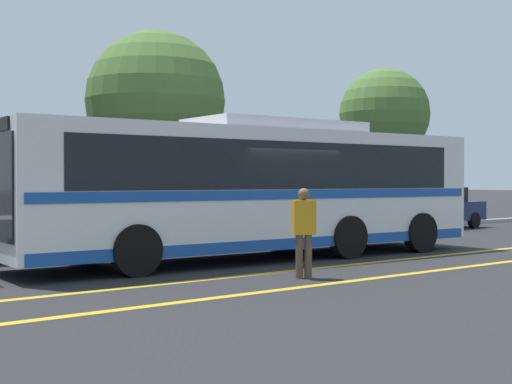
{
  "coord_description": "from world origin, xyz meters",
  "views": [
    {
      "loc": [
        -10.3,
        -12.77,
        1.82
      ],
      "look_at": [
        -0.11,
        0.22,
        1.55
      ],
      "focal_mm": 50.0,
      "sensor_mm": 36.0,
      "label": 1
    }
  ],
  "objects_px": {
    "parked_car_2": "(190,219)",
    "pedestrian_0": "(304,227)",
    "parked_car_4": "(437,208)",
    "tree_2": "(385,114)",
    "tree_0": "(156,101)",
    "parked_car_3": "(323,213)",
    "transit_bus": "(256,186)"
  },
  "relations": [
    {
      "from": "parked_car_2",
      "to": "tree_2",
      "type": "distance_m",
      "value": 17.01
    },
    {
      "from": "parked_car_3",
      "to": "pedestrian_0",
      "type": "distance_m",
      "value": 9.83
    },
    {
      "from": "transit_bus",
      "to": "parked_car_2",
      "type": "height_order",
      "value": "transit_bus"
    },
    {
      "from": "parked_car_3",
      "to": "parked_car_4",
      "type": "height_order",
      "value": "parked_car_4"
    },
    {
      "from": "parked_car_2",
      "to": "pedestrian_0",
      "type": "bearing_deg",
      "value": -19.33
    },
    {
      "from": "parked_car_2",
      "to": "parked_car_3",
      "type": "xyz_separation_m",
      "value": [
        5.33,
        0.35,
        -0.02
      ]
    },
    {
      "from": "parked_car_4",
      "to": "tree_2",
      "type": "xyz_separation_m",
      "value": [
        3.73,
        5.94,
        4.21
      ]
    },
    {
      "from": "parked_car_3",
      "to": "pedestrian_0",
      "type": "height_order",
      "value": "pedestrian_0"
    },
    {
      "from": "parked_car_2",
      "to": "tree_0",
      "type": "distance_m",
      "value": 5.89
    },
    {
      "from": "pedestrian_0",
      "to": "tree_0",
      "type": "xyz_separation_m",
      "value": [
        3.16,
        10.88,
        3.51
      ]
    },
    {
      "from": "pedestrian_0",
      "to": "parked_car_3",
      "type": "bearing_deg",
      "value": 70.15
    },
    {
      "from": "parked_car_3",
      "to": "tree_2",
      "type": "relative_size",
      "value": 0.58
    },
    {
      "from": "parked_car_3",
      "to": "parked_car_2",
      "type": "bearing_deg",
      "value": 92.79
    },
    {
      "from": "pedestrian_0",
      "to": "tree_2",
      "type": "distance_m",
      "value": 21.66
    },
    {
      "from": "tree_2",
      "to": "parked_car_2",
      "type": "bearing_deg",
      "value": -156.77
    },
    {
      "from": "tree_2",
      "to": "pedestrian_0",
      "type": "bearing_deg",
      "value": -142.28
    },
    {
      "from": "parked_car_2",
      "to": "parked_car_3",
      "type": "height_order",
      "value": "parked_car_2"
    },
    {
      "from": "parked_car_2",
      "to": "parked_car_4",
      "type": "height_order",
      "value": "parked_car_2"
    },
    {
      "from": "parked_car_2",
      "to": "pedestrian_0",
      "type": "height_order",
      "value": "pedestrian_0"
    },
    {
      "from": "parked_car_3",
      "to": "pedestrian_0",
      "type": "relative_size",
      "value": 2.47
    },
    {
      "from": "pedestrian_0",
      "to": "tree_0",
      "type": "height_order",
      "value": "tree_0"
    },
    {
      "from": "parked_car_2",
      "to": "parked_car_4",
      "type": "relative_size",
      "value": 0.94
    },
    {
      "from": "parked_car_4",
      "to": "tree_0",
      "type": "relative_size",
      "value": 0.64
    },
    {
      "from": "parked_car_3",
      "to": "tree_0",
      "type": "distance_m",
      "value": 6.69
    },
    {
      "from": "parked_car_4",
      "to": "parked_car_2",
      "type": "bearing_deg",
      "value": 89.61
    },
    {
      "from": "transit_bus",
      "to": "tree_2",
      "type": "distance_m",
      "value": 18.66
    },
    {
      "from": "tree_0",
      "to": "parked_car_3",
      "type": "bearing_deg",
      "value": -46.09
    },
    {
      "from": "parked_car_4",
      "to": "pedestrian_0",
      "type": "relative_size",
      "value": 2.59
    },
    {
      "from": "parked_car_2",
      "to": "tree_2",
      "type": "relative_size",
      "value": 0.57
    },
    {
      "from": "parked_car_4",
      "to": "pedestrian_0",
      "type": "bearing_deg",
      "value": 115.18
    },
    {
      "from": "parked_car_4",
      "to": "tree_0",
      "type": "bearing_deg",
      "value": 65.9
    },
    {
      "from": "tree_0",
      "to": "parked_car_4",
      "type": "bearing_deg",
      "value": -20.9
    }
  ]
}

